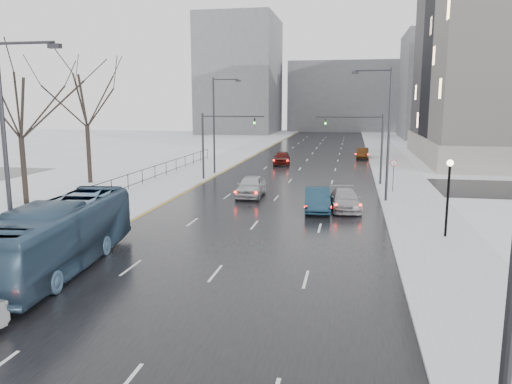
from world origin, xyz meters
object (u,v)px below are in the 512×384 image
Objects in this scene: sedan_center_far at (282,158)px; bus at (60,235)px; streetlight_r_near at (504,221)px; sedan_right_near at (317,199)px; streetlight_l_far at (216,121)px; tree_park_d at (27,205)px; sedan_right_distant at (363,153)px; lamppost_r_mid at (449,187)px; no_uturn_sign at (394,166)px; streetlight_l_near at (10,148)px; sedan_right_far at (345,199)px; streetlight_r_mid at (386,128)px; mast_signal_left at (214,138)px; tree_park_e at (91,184)px; mast_signal_right at (370,140)px; sedan_center_near at (251,186)px.

bus is at bearing -101.15° from sedan_center_far.
streetlight_r_near reaches higher than bus.
streetlight_l_far is at bearing 120.66° from sedan_right_near.
tree_park_d is 2.94× the size of sedan_right_distant.
lamppost_r_mid is 1.59× the size of no_uturn_sign.
sedan_right_far is at bearing 50.87° from streetlight_l_near.
streetlight_r_mid is 30.91m from sedan_right_distant.
streetlight_r_mid is 1.54× the size of mast_signal_left.
sedan_right_near is at bearing -48.22° from mast_signal_left.
sedan_right_far is at bearing -41.67° from mast_signal_left.
bus is (1.17, -30.70, -4.02)m from streetlight_l_far.
tree_park_e is 3.15× the size of lamppost_r_mid.
mast_signal_right is (-3.67, 18.00, 1.16)m from lamppost_r_mid.
mast_signal_left is (-15.49, 38.00, -1.51)m from streetlight_r_near.
mast_signal_right is 2.41× the size of no_uturn_sign.
streetlight_l_near is 29.81m from no_uturn_sign.
tree_park_e is 25.36m from bus.
sedan_right_near reaches higher than sedan_right_distant.
streetlight_l_near reaches higher than tree_park_d.
sedan_center_far is 1.13× the size of sedan_right_distant.
mast_signal_right is (15.49, -4.00, -1.51)m from streetlight_l_far.
streetlight_l_far is 30.98m from bus.
streetlight_r_near is at bearing -85.02° from sedan_right_near.
sedan_center_near is at bearing 21.97° from tree_park_d.
bus is at bearing -154.20° from lamppost_r_mid.
tree_park_e is 24.72m from sedan_right_far.
sedan_right_distant is (9.82, 8.79, -0.12)m from sedan_center_far.
tree_park_d is at bearing 179.62° from sedan_right_far.
tree_park_e is 27.50m from no_uturn_sign.
tree_park_d reaches higher than sedan_center_near.
sedan_center_far is at bearing 71.05° from mast_signal_left.
streetlight_r_near is 1.00× the size of streetlight_r_mid.
streetlight_l_near is (10.03, -24.00, 5.62)m from tree_park_e.
streetlight_l_near reaches higher than sedan_right_distant.
streetlight_l_near is 2.35× the size of sedan_right_distant.
no_uturn_sign is at bearing 97.33° from lamppost_r_mid.
sedan_right_distant is (15.37, 18.50, -4.88)m from streetlight_l_far.
no_uturn_sign is at bearing 48.64° from bus.
lamppost_r_mid is at bearing 27.55° from streetlight_l_near.
tree_park_e reaches higher than mast_signal_right.
mast_signal_left is at bearing 112.18° from streetlight_r_near.
bus is at bearing -125.51° from no_uturn_sign.
sedan_right_near is 26.55m from sedan_center_far.
lamppost_r_mid is 40.74m from sedan_right_distant.
lamppost_r_mid is at bearing -71.72° from sedan_center_far.
streetlight_l_far is 24.54m from sedan_right_distant.
sedan_center_near is 1.03× the size of sedan_center_far.
sedan_center_near is (4.90, 19.04, -0.72)m from bus.
streetlight_l_near is at bearing -125.89° from no_uturn_sign.
streetlight_l_near is 2.08× the size of sedan_center_far.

